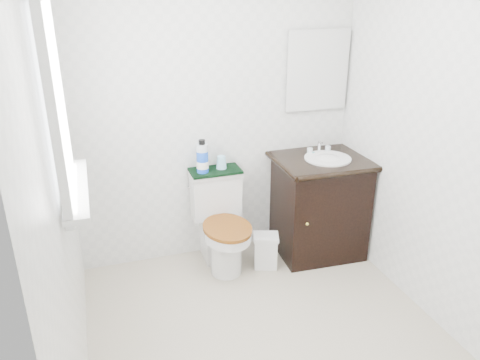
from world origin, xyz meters
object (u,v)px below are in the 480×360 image
toilet (220,226)px  trash_bin (266,251)px  cup (221,162)px  mouthwash_bottle (202,158)px  vanity (319,203)px

toilet → trash_bin: size_ratio=2.63×
trash_bin → cup: size_ratio=2.82×
cup → mouthwash_bottle: bearing=-168.7°
vanity → trash_bin: (-0.50, -0.10, -0.29)m
mouthwash_bottle → trash_bin: bearing=-32.9°
trash_bin → cup: cup is taller
toilet → trash_bin: (0.32, -0.17, -0.18)m
mouthwash_bottle → vanity: bearing=-10.3°
vanity → trash_bin: size_ratio=3.29×
mouthwash_bottle → cup: size_ratio=2.56×
cup → vanity: bearing=-14.6°
toilet → cup: (0.05, 0.13, 0.48)m
toilet → cup: cup is taller
vanity → trash_bin: bearing=-168.3°
toilet → mouthwash_bottle: 0.56m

